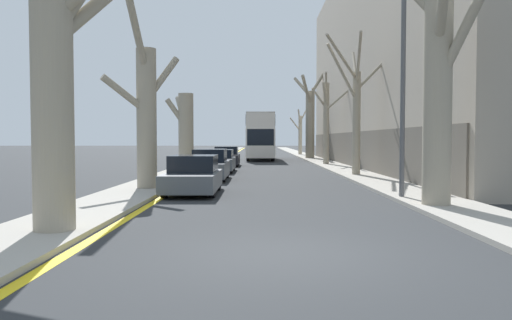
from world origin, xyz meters
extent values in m
plane|color=#2B2D30|center=(0.00, 0.00, 0.00)|extent=(300.00, 300.00, 0.00)
cube|color=#A39E93|center=(-5.03, 50.00, 0.06)|extent=(2.23, 120.00, 0.12)
cube|color=#A39E93|center=(5.03, 50.00, 0.06)|extent=(2.23, 120.00, 0.12)
cube|color=#9E9384|center=(11.14, 27.56, 7.81)|extent=(10.00, 41.76, 15.63)
cube|color=#5E584F|center=(6.12, 27.56, 1.25)|extent=(0.12, 40.92, 2.50)
cube|color=yellow|center=(-3.73, 50.00, 0.00)|extent=(0.24, 120.00, 0.01)
cylinder|color=gray|center=(-4.64, 1.69, 2.56)|extent=(0.83, 0.83, 5.11)
cylinder|color=gray|center=(-4.73, 10.62, 2.72)|extent=(0.76, 0.76, 5.44)
cylinder|color=gray|center=(-4.82, 9.45, 5.92)|extent=(0.46, 2.55, 3.02)
cylinder|color=gray|center=(-5.41, 10.11, 3.66)|extent=(1.65, 1.31, 1.41)
cylinder|color=gray|center=(-4.20, 10.92, 4.32)|extent=(1.38, 0.94, 1.83)
cylinder|color=gray|center=(-4.69, 20.75, 2.34)|extent=(0.88, 0.88, 4.67)
cylinder|color=gray|center=(-5.17, 22.20, 3.65)|extent=(1.28, 3.15, 2.22)
cylinder|color=gray|center=(-5.23, 20.65, 3.53)|extent=(1.37, 0.56, 1.74)
cylinder|color=gray|center=(-5.01, 21.51, 3.87)|extent=(0.99, 1.80, 1.46)
cylinder|color=gray|center=(4.66, 5.78, 3.14)|extent=(0.79, 0.79, 6.28)
cylinder|color=gray|center=(5.11, 5.21, 4.86)|extent=(1.27, 1.50, 2.79)
cylinder|color=gray|center=(4.78, 18.14, 2.79)|extent=(0.42, 0.42, 5.57)
cylinder|color=gray|center=(3.83, 17.02, 6.11)|extent=(2.08, 2.40, 2.06)
cylinder|color=gray|center=(3.91, 17.52, 5.42)|extent=(1.92, 1.43, 2.89)
cylinder|color=gray|center=(5.89, 18.36, 5.74)|extent=(2.34, 0.59, 2.34)
cylinder|color=gray|center=(4.61, 16.82, 6.05)|extent=(0.50, 2.75, 2.27)
cylinder|color=gray|center=(4.92, 19.46, 6.01)|extent=(0.44, 2.73, 2.14)
cylinder|color=gray|center=(4.75, 29.79, 3.15)|extent=(0.44, 0.44, 6.30)
cylinder|color=gray|center=(4.56, 29.31, 5.33)|extent=(0.58, 1.14, 1.95)
cylinder|color=gray|center=(4.19, 29.65, 5.12)|extent=(1.28, 0.45, 1.62)
cylinder|color=gray|center=(4.62, 28.99, 6.23)|extent=(0.43, 1.72, 1.45)
cylinder|color=gray|center=(5.61, 28.89, 5.07)|extent=(1.89, 1.96, 1.74)
cylinder|color=gray|center=(4.79, 42.09, 3.43)|extent=(0.90, 0.90, 6.85)
cylinder|color=gray|center=(4.05, 42.72, 7.33)|extent=(1.85, 1.63, 2.16)
cylinder|color=gray|center=(4.29, 40.85, 6.79)|extent=(1.37, 2.82, 2.89)
cylinder|color=gray|center=(5.50, 42.54, 7.58)|extent=(1.81, 1.29, 2.44)
cylinder|color=gray|center=(4.78, 53.89, 2.47)|extent=(0.46, 0.46, 4.94)
cylinder|color=gray|center=(4.12, 53.67, 3.86)|extent=(1.48, 0.62, 1.75)
cylinder|color=gray|center=(5.60, 54.37, 5.77)|extent=(1.84, 1.18, 3.26)
cylinder|color=gray|center=(4.59, 52.91, 4.73)|extent=(0.56, 2.08, 1.85)
cylinder|color=gray|center=(4.69, 54.41, 4.80)|extent=(0.36, 1.21, 1.94)
cube|color=silver|center=(-0.27, 40.03, 1.66)|extent=(2.59, 10.72, 2.63)
cube|color=silver|center=(-0.27, 40.03, 3.63)|extent=(2.53, 10.51, 1.30)
cube|color=#B8B1A9|center=(-0.27, 40.03, 4.34)|extent=(2.53, 10.51, 0.12)
cube|color=black|center=(-0.27, 40.03, 2.17)|extent=(2.62, 9.43, 1.37)
cube|color=black|center=(-0.27, 40.03, 3.69)|extent=(2.62, 9.43, 0.99)
cube|color=black|center=(-0.27, 34.69, 2.17)|extent=(2.33, 0.06, 1.43)
cylinder|color=black|center=(-1.39, 36.81, 0.49)|extent=(0.30, 0.98, 0.98)
cylinder|color=black|center=(0.86, 36.81, 0.49)|extent=(0.30, 0.98, 0.98)
cylinder|color=black|center=(-1.39, 43.03, 0.49)|extent=(0.30, 0.98, 0.98)
cylinder|color=black|center=(0.86, 43.03, 0.49)|extent=(0.30, 0.98, 0.98)
cube|color=#4C5156|center=(-2.83, 9.59, 0.49)|extent=(1.84, 4.20, 0.61)
cube|color=black|center=(-2.83, 9.84, 1.10)|extent=(1.62, 2.18, 0.61)
cylinder|color=black|center=(-3.64, 8.33, 0.32)|extent=(0.20, 0.64, 0.64)
cylinder|color=black|center=(-2.02, 8.33, 0.32)|extent=(0.20, 0.64, 0.64)
cylinder|color=black|center=(-3.64, 10.85, 0.32)|extent=(0.20, 0.64, 0.64)
cylinder|color=black|center=(-2.02, 10.85, 0.32)|extent=(0.20, 0.64, 0.64)
cube|color=#4C5156|center=(-2.83, 15.79, 0.53)|extent=(1.72, 4.32, 0.70)
cube|color=black|center=(-2.83, 16.05, 1.19)|extent=(1.52, 2.25, 0.63)
cylinder|color=black|center=(-3.58, 14.50, 0.33)|extent=(0.20, 0.66, 0.66)
cylinder|color=black|center=(-2.08, 14.50, 0.33)|extent=(0.20, 0.66, 0.66)
cylinder|color=black|center=(-3.58, 17.09, 0.33)|extent=(0.20, 0.66, 0.66)
cylinder|color=black|center=(-2.08, 17.09, 0.33)|extent=(0.20, 0.66, 0.66)
cube|color=#4C5156|center=(-2.83, 21.87, 0.51)|extent=(1.79, 4.54, 0.67)
cube|color=black|center=(-2.83, 22.14, 1.10)|extent=(1.57, 2.36, 0.51)
cylinder|color=black|center=(-3.61, 20.50, 0.31)|extent=(0.20, 0.62, 0.62)
cylinder|color=black|center=(-2.04, 20.50, 0.31)|extent=(0.20, 0.62, 0.62)
cylinder|color=black|center=(-3.61, 23.23, 0.31)|extent=(0.20, 0.62, 0.62)
cylinder|color=black|center=(-2.04, 23.23, 0.31)|extent=(0.20, 0.62, 0.62)
cube|color=black|center=(-2.83, 28.59, 0.52)|extent=(1.88, 4.01, 0.69)
cube|color=black|center=(-2.83, 28.83, 1.16)|extent=(1.65, 2.09, 0.59)
cylinder|color=black|center=(-3.65, 27.38, 0.32)|extent=(0.20, 0.63, 0.63)
cylinder|color=black|center=(-2.00, 27.38, 0.32)|extent=(0.20, 0.63, 0.63)
cylinder|color=black|center=(-3.65, 29.79, 0.32)|extent=(0.20, 0.63, 0.63)
cylinder|color=black|center=(-2.00, 29.79, 0.32)|extent=(0.20, 0.63, 0.63)
cylinder|color=#4C4F54|center=(4.25, 7.78, 4.35)|extent=(0.16, 0.16, 8.69)
camera|label=1|loc=(-0.44, -8.49, 1.98)|focal=35.00mm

